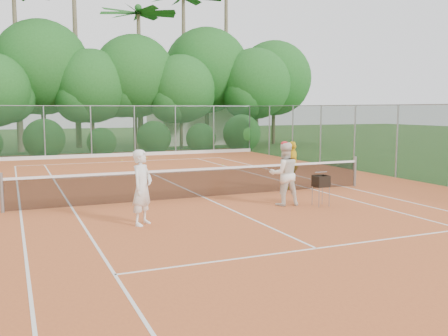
# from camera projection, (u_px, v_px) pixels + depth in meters

# --- Properties ---
(ground) EXTENTS (120.00, 120.00, 0.00)m
(ground) POSITION_uv_depth(u_px,v_px,m) (204.00, 198.00, 16.04)
(ground) COLOR #264A1A
(ground) RESTS_ON ground
(clay_court) EXTENTS (18.00, 36.00, 0.02)m
(clay_court) POSITION_uv_depth(u_px,v_px,m) (204.00, 198.00, 16.03)
(clay_court) COLOR #BE5C2B
(clay_court) RESTS_ON ground
(club_building) EXTENTS (8.00, 5.00, 3.00)m
(club_building) POSITION_uv_depth(u_px,v_px,m) (202.00, 125.00, 41.28)
(club_building) COLOR beige
(club_building) RESTS_ON ground
(tennis_net) EXTENTS (11.97, 0.10, 1.10)m
(tennis_net) POSITION_uv_depth(u_px,v_px,m) (204.00, 182.00, 15.97)
(tennis_net) COLOR gray
(tennis_net) RESTS_ON clay_court
(player_white) EXTENTS (0.79, 0.79, 1.86)m
(player_white) POSITION_uv_depth(u_px,v_px,m) (142.00, 188.00, 12.17)
(player_white) COLOR white
(player_white) RESTS_ON clay_court
(player_center_grp) EXTENTS (1.01, 0.84, 1.90)m
(player_center_grp) POSITION_uv_depth(u_px,v_px,m) (284.00, 174.00, 14.65)
(player_center_grp) COLOR white
(player_center_grp) RESTS_ON clay_court
(player_yellow) EXTENTS (0.82, 1.08, 1.70)m
(player_yellow) POSITION_uv_depth(u_px,v_px,m) (292.00, 165.00, 17.65)
(player_yellow) COLOR yellow
(player_yellow) RESTS_ON clay_court
(ball_hopper) EXTENTS (0.39, 0.39, 0.90)m
(ball_hopper) POSITION_uv_depth(u_px,v_px,m) (321.00, 182.00, 14.57)
(ball_hopper) COLOR gray
(ball_hopper) RESTS_ON clay_court
(stray_ball_a) EXTENTS (0.07, 0.07, 0.07)m
(stray_ball_a) POSITION_uv_depth(u_px,v_px,m) (122.00, 160.00, 27.23)
(stray_ball_a) COLOR yellow
(stray_ball_a) RESTS_ON clay_court
(stray_ball_b) EXTENTS (0.07, 0.07, 0.07)m
(stray_ball_b) POSITION_uv_depth(u_px,v_px,m) (147.00, 158.00, 28.48)
(stray_ball_b) COLOR gold
(stray_ball_b) RESTS_ON clay_court
(stray_ball_c) EXTENTS (0.07, 0.07, 0.07)m
(stray_ball_c) POSITION_uv_depth(u_px,v_px,m) (223.00, 165.00, 25.15)
(stray_ball_c) COLOR #C9D431
(stray_ball_c) RESTS_ON clay_court
(court_markings) EXTENTS (11.03, 23.83, 0.01)m
(court_markings) POSITION_uv_depth(u_px,v_px,m) (204.00, 197.00, 16.03)
(court_markings) COLOR white
(court_markings) RESTS_ON clay_court
(fence_back) EXTENTS (18.07, 0.07, 3.00)m
(fence_back) POSITION_uv_depth(u_px,v_px,m) (113.00, 131.00, 29.53)
(fence_back) COLOR #19381E
(fence_back) RESTS_ON clay_court
(tropical_treeline) EXTENTS (32.10, 8.49, 15.03)m
(tropical_treeline) POSITION_uv_depth(u_px,v_px,m) (118.00, 76.00, 34.43)
(tropical_treeline) COLOR brown
(tropical_treeline) RESTS_ON ground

